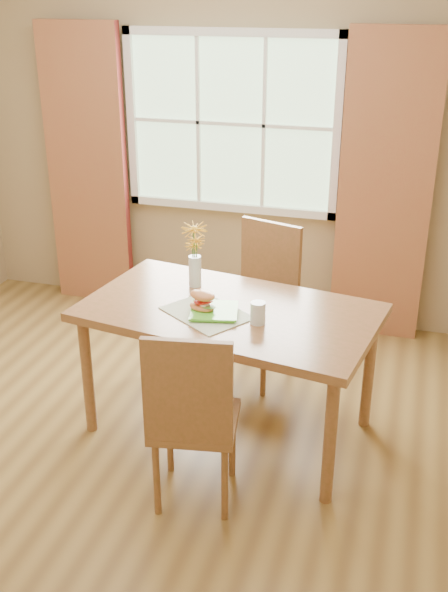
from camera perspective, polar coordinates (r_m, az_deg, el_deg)
The scene contains 12 objects.
room at distance 3.54m, azimuth -7.64°, elevation 6.25°, with size 4.24×3.84×2.74m.
window at distance 5.22m, azimuth 0.60°, elevation 14.01°, with size 1.62×0.06×1.32m.
curtain_left at distance 5.64m, azimuth -11.19°, elevation 10.18°, with size 0.65×0.08×2.20m, color maroon.
curtain_right at distance 5.04m, azimuth 13.12°, elevation 8.34°, with size 0.65×0.08×2.20m, color maroon.
dining_table at distance 3.88m, azimuth 0.42°, elevation -2.11°, with size 1.74×1.16×0.79m.
chair_near at distance 3.38m, azimuth -2.66°, elevation -9.67°, with size 0.48×0.48×1.01m.
chair_far at distance 4.55m, azimuth 3.16°, elevation 0.13°, with size 0.54×0.54×1.04m.
placemat at distance 3.79m, azimuth -1.44°, elevation -1.41°, with size 0.45×0.33×0.01m, color beige.
plate at distance 3.77m, azimuth -0.81°, elevation -1.35°, with size 0.25×0.25×0.01m, color #57C030.
croissant_sandwich at distance 3.76m, azimuth -1.80°, elevation -0.40°, with size 0.18×0.15×0.12m.
water_glass at distance 3.66m, azimuth 2.81°, elevation -1.44°, with size 0.08×0.08×0.12m.
flower_vase at distance 4.05m, azimuth -2.43°, elevation 3.86°, with size 0.16×0.16×0.39m.
Camera 1 is at (1.38, -3.08, 2.44)m, focal length 42.00 mm.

